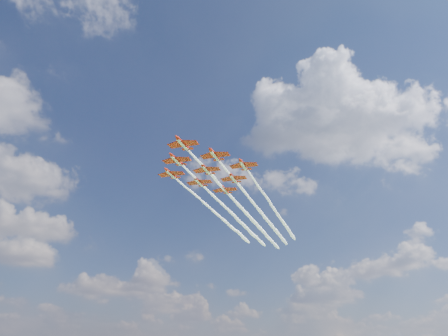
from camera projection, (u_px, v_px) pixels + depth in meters
The scene contains 9 objects.
jet_lead at pixel (232, 197), 183.38m from camera, with size 92.26×72.75×2.78m.
jet_row2_port at pixel (254, 204), 191.23m from camera, with size 92.26×72.75×2.78m.
jet_row2_starb at pixel (224, 206), 195.00m from camera, with size 92.26×72.75×2.78m.
jet_row3_port at pixel (274, 209), 199.08m from camera, with size 92.26×72.75×2.78m.
jet_row3_centre at pixel (245, 212), 202.85m from camera, with size 92.26×72.75×2.78m.
jet_row3_starb at pixel (217, 214), 206.62m from camera, with size 92.26×72.75×2.78m.
jet_row4_port at pixel (265, 217), 210.70m from camera, with size 92.26×72.75×2.78m.
jet_row4_starb at pixel (238, 219), 214.47m from camera, with size 92.26×72.75×2.78m.
jet_tail at pixel (256, 224), 222.32m from camera, with size 92.26×72.75×2.78m.
Camera 1 is at (-71.25, -118.42, 17.91)m, focal length 35.00 mm.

